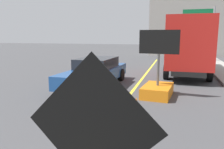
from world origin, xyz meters
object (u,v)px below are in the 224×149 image
(arrow_board_trailer, at_px, (158,85))
(traffic_cone_mid_lane, at_px, (136,107))
(box_truck, at_px, (188,45))
(pickup_car, at_px, (95,72))
(highway_guide_sign, at_px, (204,25))
(roadwork_sign, at_px, (93,129))

(arrow_board_trailer, distance_m, traffic_cone_mid_lane, 2.56)
(arrow_board_trailer, bearing_deg, traffic_cone_mid_lane, -100.33)
(arrow_board_trailer, distance_m, box_truck, 6.21)
(pickup_car, xyz_separation_m, highway_guide_sign, (6.16, 12.18, 2.72))
(box_truck, xyz_separation_m, pickup_car, (-4.48, -4.79, -1.18))
(roadwork_sign, bearing_deg, highway_guide_sign, 80.93)
(traffic_cone_mid_lane, bearing_deg, arrow_board_trailer, 79.67)
(arrow_board_trailer, height_order, highway_guide_sign, highway_guide_sign)
(arrow_board_trailer, bearing_deg, roadwork_sign, -91.63)
(arrow_board_trailer, bearing_deg, pickup_car, 160.55)
(roadwork_sign, xyz_separation_m, pickup_car, (-2.91, 8.15, -0.77))
(pickup_car, height_order, traffic_cone_mid_lane, pickup_car)
(box_truck, xyz_separation_m, traffic_cone_mid_lane, (-1.83, -8.41, -1.59))
(roadwork_sign, xyz_separation_m, highway_guide_sign, (3.25, 20.32, 1.95))
(pickup_car, distance_m, highway_guide_sign, 13.91)
(highway_guide_sign, bearing_deg, arrow_board_trailer, -102.92)
(highway_guide_sign, relative_size, traffic_cone_mid_lane, 8.57)
(pickup_car, bearing_deg, highway_guide_sign, 63.18)
(roadwork_sign, distance_m, pickup_car, 8.69)
(box_truck, distance_m, pickup_car, 6.67)
(box_truck, bearing_deg, arrow_board_trailer, -103.10)
(box_truck, bearing_deg, traffic_cone_mid_lane, -102.28)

